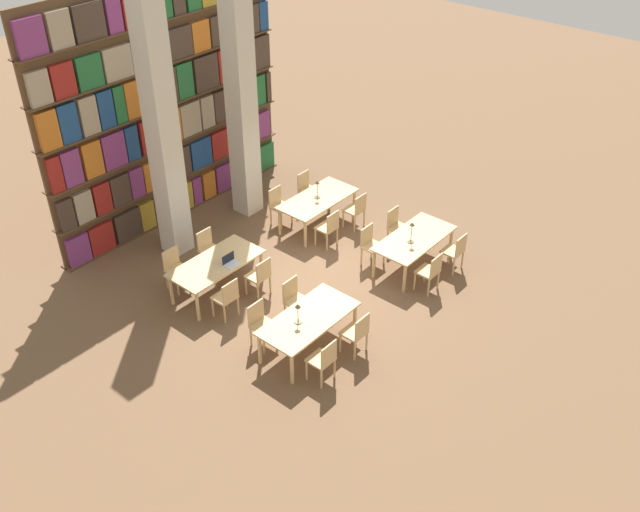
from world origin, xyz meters
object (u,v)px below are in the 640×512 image
at_px(chair_11, 209,248).
at_px(chair_6, 455,251).
at_px(pillar_left, 161,125).
at_px(chair_5, 371,244).
at_px(chair_7, 397,226).
at_px(chair_2, 357,332).
at_px(desk_lamp_0, 298,310).
at_px(chair_15, 307,189).
at_px(chair_1, 261,323).
at_px(chair_8, 227,297).
at_px(chair_4, 430,271).
at_px(chair_12, 329,227).
at_px(desk_lamp_1, 412,229).
at_px(chair_3, 295,299).
at_px(reading_table_2, 216,265).
at_px(chair_10, 260,276).
at_px(laptop, 231,262).
at_px(desk_lamp_2, 317,186).
at_px(chair_0, 323,359).
at_px(reading_table_1, 414,240).
at_px(reading_table_3, 318,201).
at_px(chair_13, 279,205).
at_px(chair_14, 356,209).
at_px(chair_9, 176,268).
at_px(reading_table_0, 308,321).
at_px(pillar_center, 241,93).

bearing_deg(chair_11, chair_6, 129.33).
height_order(pillar_left, chair_5, pillar_left).
bearing_deg(chair_7, chair_2, 24.09).
height_order(desk_lamp_0, chair_15, desk_lamp_0).
height_order(chair_1, chair_8, same).
height_order(chair_7, chair_15, same).
height_order(chair_4, chair_7, same).
bearing_deg(chair_12, desk_lamp_1, -78.89).
bearing_deg(pillar_left, chair_3, -91.92).
xyz_separation_m(reading_table_2, chair_10, (0.47, -0.76, -0.16)).
height_order(laptop, desk_lamp_2, desk_lamp_2).
xyz_separation_m(desk_lamp_0, chair_10, (0.79, 1.75, -0.52)).
bearing_deg(chair_0, chair_6, 0.23).
relative_size(chair_3, reading_table_1, 0.46).
distance_m(pillar_left, chair_8, 3.74).
height_order(reading_table_3, chair_13, chair_13).
bearing_deg(chair_8, reading_table_3, 12.98).
relative_size(chair_2, desk_lamp_0, 2.13).
height_order(chair_0, reading_table_1, chair_0).
relative_size(chair_5, chair_6, 1.00).
bearing_deg(desk_lamp_2, chair_5, -103.39).
height_order(reading_table_2, chair_14, chair_14).
distance_m(chair_1, chair_7, 4.36).
bearing_deg(reading_table_1, chair_1, 169.33).
relative_size(chair_2, chair_12, 1.00).
bearing_deg(chair_14, reading_table_2, 170.15).
height_order(desk_lamp_1, chair_9, desk_lamp_1).
xyz_separation_m(reading_table_0, chair_6, (3.89, -0.74, -0.16)).
distance_m(chair_3, reading_table_1, 3.07).
xyz_separation_m(laptop, chair_14, (3.61, -0.38, -0.28)).
xyz_separation_m(pillar_center, desk_lamp_1, (0.42, -4.44, -1.94)).
bearing_deg(pillar_center, chair_3, -122.71).
height_order(chair_1, desk_lamp_2, desk_lamp_2).
bearing_deg(chair_1, reading_table_3, -153.68).
height_order(chair_1, chair_2, same).
bearing_deg(chair_13, chair_14, 123.47).
height_order(reading_table_0, chair_1, chair_1).
height_order(desk_lamp_0, desk_lamp_1, desk_lamp_1).
distance_m(laptop, chair_15, 3.79).
bearing_deg(desk_lamp_0, chair_13, 47.49).
relative_size(desk_lamp_1, chair_8, 0.55).
relative_size(pillar_center, chair_7, 6.69).
xyz_separation_m(pillar_left, chair_0, (-1.06, -5.17, -2.51)).
xyz_separation_m(chair_9, desk_lamp_2, (3.73, -0.64, 0.54)).
xyz_separation_m(chair_8, chair_11, (0.92, 1.51, 0.00)).
xyz_separation_m(chair_4, chair_14, (0.93, 2.64, 0.00)).
bearing_deg(chair_9, desk_lamp_1, 137.11).
bearing_deg(reading_table_0, chair_11, 80.27).
relative_size(pillar_left, chair_15, 6.69).
bearing_deg(reading_table_1, chair_2, -165.45).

